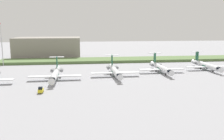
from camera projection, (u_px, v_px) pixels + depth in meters
name	position (u px, v px, depth m)	size (l,w,h in m)	color
ground_plane	(108.00, 69.00, 136.29)	(500.00, 500.00, 0.00)	#939399
grass_berm	(102.00, 60.00, 167.43)	(320.00, 20.00, 1.72)	#597542
regional_jet_second	(55.00, 74.00, 110.30)	(22.81, 31.00, 9.00)	silver
regional_jet_third	(115.00, 71.00, 118.27)	(22.81, 31.00, 9.00)	silver
regional_jet_fourth	(161.00, 67.00, 127.59)	(22.81, 31.00, 9.00)	silver
regional_jet_fifth	(205.00, 65.00, 135.45)	(22.81, 31.00, 9.00)	silver
antenna_mast	(2.00, 48.00, 147.55)	(4.40, 0.50, 25.23)	#B2B2B7
distant_hangar	(48.00, 47.00, 188.45)	(47.93, 28.40, 15.06)	gray
baggage_tug	(41.00, 90.00, 88.40)	(1.72, 3.20, 2.30)	yellow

